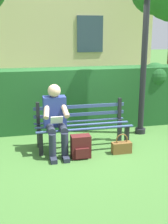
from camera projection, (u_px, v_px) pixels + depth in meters
name	position (u px, v px, depth m)	size (l,w,h in m)	color
ground	(83.00, 147.00, 5.22)	(60.00, 60.00, 0.00)	#3D6B2D
park_bench	(82.00, 125.00, 5.18)	(1.68, 0.54, 0.82)	black
person_seated	(56.00, 118.00, 4.86)	(0.44, 0.73, 1.16)	navy
hedge_backdrop	(90.00, 96.00, 6.25)	(4.85, 0.69, 1.37)	#1E5123
backpack	(81.00, 147.00, 4.75)	(0.32, 0.26, 0.38)	#4C1919
handbag	(122.00, 147.00, 4.95)	(0.33, 0.14, 0.35)	brown
lamp_post	(146.00, 27.00, 5.42)	(0.30, 0.30, 3.43)	black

